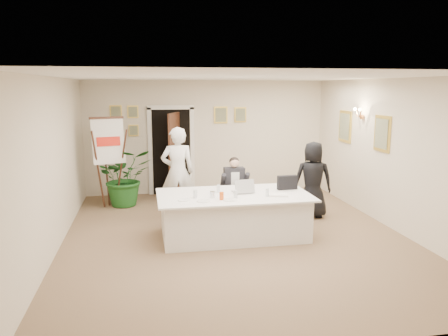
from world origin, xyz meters
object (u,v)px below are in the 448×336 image
conference_table (234,215)px  seated_man (235,188)px  flip_chart (108,167)px  standing_woman (313,180)px  laptop (243,185)px  steel_jug (212,195)px  laptop_bag (287,183)px  paper_stack (278,195)px  potted_palm (125,177)px  standing_man (178,172)px  oj_glass (222,196)px

conference_table → seated_man: 1.05m
flip_chart → standing_woman: (4.14, -1.47, -0.13)m
flip_chart → laptop: size_ratio=5.27×
flip_chart → steel_jug: flip_chart is taller
conference_table → laptop_bag: (1.04, 0.18, 0.51)m
laptop → flip_chart: bearing=131.0°
conference_table → flip_chart: (-2.32, 2.36, 0.52)m
steel_jug → paper_stack: bearing=-3.4°
standing_woman → flip_chart: bearing=-4.0°
standing_woman → potted_palm: size_ratio=1.22×
seated_man → laptop_bag: (0.82, -0.81, 0.26)m
standing_man → laptop: 1.70m
oj_glass → paper_stack: bearing=5.2°
potted_palm → laptop_bag: potted_palm is taller
standing_woman → oj_glass: bearing=45.8°
potted_palm → laptop_bag: (3.02, -2.31, 0.26)m
laptop_bag → potted_palm: bearing=139.0°
standing_man → laptop_bag: (1.92, -1.25, -0.02)m
laptop → potted_palm: bearing=125.3°
conference_table → paper_stack: size_ratio=8.36×
conference_table → steel_jug: 0.63m
laptop → laptop_bag: laptop is taller
standing_woman → laptop_bag: 1.06m
standing_man → laptop_bag: size_ratio=5.00×
conference_table → potted_palm: potted_palm is taller
conference_table → oj_glass: size_ratio=20.65×
conference_table → steel_jug: size_ratio=24.40×
laptop_bag → steel_jug: laptop_bag is taller
potted_palm → steel_jug: size_ratio=11.70×
paper_stack → laptop_bag: bearing=54.5°
standing_man → laptop_bag: standing_man is taller
standing_man → laptop_bag: 2.29m
seated_man → oj_glass: seated_man is taller
paper_stack → oj_glass: bearing=-174.8°
paper_stack → laptop: bearing=146.7°
standing_man → standing_woman: (2.70, -0.55, -0.14)m
standing_woman → potted_palm: (-3.80, 1.60, -0.14)m
laptop_bag → laptop: bearing=-178.7°
potted_palm → laptop: (2.17, -2.38, 0.27)m
flip_chart → oj_glass: flip_chart is taller
standing_man → laptop_bag: bearing=147.3°
seated_man → steel_jug: (-0.63, -1.18, 0.19)m
standing_woman → paper_stack: (-1.09, -1.14, 0.01)m
seated_man → paper_stack: 1.36m
paper_stack → steel_jug: size_ratio=2.92×
flip_chart → paper_stack: bearing=-40.5°
standing_man → potted_palm: size_ratio=1.44×
laptop_bag → flip_chart: bearing=143.4°
standing_woman → oj_glass: (-2.10, -1.23, 0.06)m
standing_woman → laptop: size_ratio=4.18×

